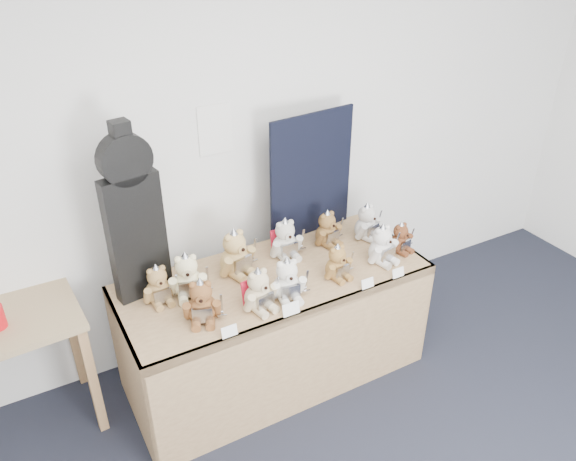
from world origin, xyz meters
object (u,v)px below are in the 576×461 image
teddy_front_centre (287,281)px  teddy_front_end (401,239)px  teddy_back_centre_right (285,241)px  teddy_back_centre_left (236,255)px  teddy_front_right (338,263)px  teddy_front_far_left (202,303)px  teddy_back_end (367,223)px  teddy_back_far_left (159,286)px  teddy_back_right (327,230)px  display_table (280,305)px  guitar_case (133,215)px  teddy_front_far_right (382,246)px  teddy_front_left (259,291)px  teddy_back_left (187,277)px

teddy_front_centre → teddy_front_end: (0.85, 0.09, -0.02)m
teddy_back_centre_right → teddy_back_centre_left: bearing=-174.6°
teddy_front_right → teddy_back_centre_right: bearing=106.3°
teddy_front_far_left → teddy_back_end: (1.24, 0.28, -0.00)m
teddy_front_centre → teddy_back_far_left: bearing=161.9°
teddy_back_end → teddy_back_right: bearing=150.9°
display_table → guitar_case: bearing=157.8°
teddy_back_centre_left → teddy_back_end: bearing=-18.7°
teddy_back_right → teddy_front_far_right: bearing=-72.6°
display_table → teddy_front_far_left: (-0.51, -0.10, 0.27)m
teddy_front_centre → guitar_case: bearing=155.6°
display_table → teddy_front_centre: bearing=-102.0°
teddy_front_far_right → teddy_front_centre: bearing=173.3°
teddy_front_far_left → teddy_back_right: size_ratio=1.08×
teddy_back_centre_right → teddy_front_far_left: bearing=-151.9°
teddy_back_right → teddy_back_far_left: teddy_back_right is taller
teddy_front_centre → teddy_front_far_right: size_ratio=1.02×
guitar_case → teddy_front_end: guitar_case is taller
guitar_case → teddy_back_end: bearing=-14.0°
guitar_case → teddy_front_far_left: guitar_case is taller
display_table → teddy_back_right: size_ratio=7.12×
teddy_front_far_right → teddy_back_end: size_ratio=1.04×
teddy_front_far_left → teddy_front_left: teddy_front_far_left is taller
teddy_back_left → teddy_back_centre_left: (0.32, 0.07, 0.01)m
teddy_front_far_right → teddy_back_far_left: 1.33m
teddy_back_right → teddy_front_left: bearing=-161.2°
teddy_front_left → teddy_front_end: 1.03m
teddy_front_far_left → teddy_back_left: teddy_back_left is taller
teddy_back_centre_right → teddy_back_right: teddy_back_centre_right is taller
display_table → teddy_back_end: teddy_back_end is taller
teddy_front_centre → teddy_front_far_right: 0.68m
teddy_front_far_left → teddy_front_left: size_ratio=1.01×
teddy_front_left → teddy_front_centre: bearing=-9.4°
teddy_front_right → teddy_front_centre: bearing=177.7°
teddy_front_left → teddy_front_centre: size_ratio=0.98×
teddy_back_left → teddy_back_far_left: teddy_back_left is taller
display_table → teddy_back_centre_left: bearing=129.9°
teddy_front_far_left → teddy_back_centre_left: (0.33, 0.31, 0.02)m
teddy_front_end → teddy_back_right: 0.46m
teddy_front_right → teddy_back_left: bearing=154.6°
teddy_back_end → teddy_back_far_left: teddy_back_end is taller
teddy_front_right → teddy_back_centre_left: bearing=139.0°
teddy_back_centre_left → teddy_back_left: bearing=175.1°
guitar_case → teddy_front_right: guitar_case is taller
guitar_case → teddy_back_centre_right: bearing=-13.2°
teddy_front_far_left → teddy_front_right: bearing=19.9°
teddy_front_end → teddy_back_right: size_ratio=0.85×
teddy_front_far_right → teddy_back_end: bearing=61.9°
teddy_front_far_left → teddy_front_far_right: 1.16m
teddy_front_far_left → teddy_front_left: 0.31m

